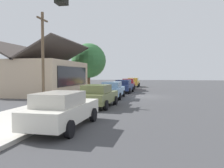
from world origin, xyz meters
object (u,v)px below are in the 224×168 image
object	(u,v)px
car_skyblue	(113,90)
traffic_light_main	(1,27)
car_olive	(98,96)
car_mustard	(133,82)
shade_tree	(89,61)
car_navy	(124,86)
fire_hydrant_red	(97,94)
car_cherry	(128,84)
car_ivory	(63,109)
utility_pole_wooden	(43,55)

from	to	relation	value
car_skyblue	traffic_light_main	world-z (taller)	traffic_light_main
car_olive	traffic_light_main	distance (m)	11.11
car_olive	car_skyblue	world-z (taller)	same
car_skyblue	car_mustard	bearing A→B (deg)	-1.58
car_mustard	shade_tree	bearing A→B (deg)	140.77
car_navy	shade_tree	size ratio (longest dim) A/B	0.65
shade_tree	fire_hydrant_red	bearing A→B (deg)	-160.55
traffic_light_main	car_skyblue	bearing A→B (deg)	1.06
car_cherry	car_olive	bearing A→B (deg)	176.88
car_ivory	car_olive	size ratio (longest dim) A/B	1.09
car_cherry	shade_tree	size ratio (longest dim) A/B	0.71
shade_tree	car_skyblue	bearing A→B (deg)	-153.89
car_olive	car_skyblue	bearing A→B (deg)	3.54
car_navy	car_mustard	distance (m)	12.47
car_skyblue	car_mustard	xyz separation A→B (m)	(19.08, -0.22, -0.00)
traffic_light_main	fire_hydrant_red	bearing A→B (deg)	5.98
traffic_light_main	car_ivory	bearing A→B (deg)	3.38
car_navy	shade_tree	bearing A→B (deg)	51.54
utility_pole_wooden	car_olive	bearing A→B (deg)	-113.93
car_ivory	fire_hydrant_red	bearing A→B (deg)	8.75
shade_tree	fire_hydrant_red	distance (m)	13.99
car_navy	car_skyblue	bearing A→B (deg)	-179.04
car_olive	car_mustard	world-z (taller)	same
car_mustard	shade_tree	size ratio (longest dim) A/B	0.65
car_ivory	car_cherry	bearing A→B (deg)	1.78
car_olive	traffic_light_main	xyz separation A→B (m)	(-10.77, -0.29, 2.68)
utility_pole_wooden	fire_hydrant_red	world-z (taller)	utility_pole_wooden
car_olive	utility_pole_wooden	world-z (taller)	utility_pole_wooden
car_skyblue	car_cherry	size ratio (longest dim) A/B	1.01
car_skyblue	fire_hydrant_red	xyz separation A→B (m)	(-0.79, 1.35, -0.32)
car_ivory	car_olive	bearing A→B (deg)	2.05
car_skyblue	car_navy	distance (m)	6.61
shade_tree	car_ivory	bearing A→B (deg)	-166.30
car_ivory	traffic_light_main	world-z (taller)	traffic_light_main
car_olive	shade_tree	xyz separation A→B (m)	(17.76, 5.85, 3.46)
traffic_light_main	utility_pole_wooden	xyz separation A→B (m)	(13.16, 5.66, 0.44)
car_navy	utility_pole_wooden	distance (m)	11.93
car_skyblue	car_navy	world-z (taller)	same
car_skyblue	car_navy	xyz separation A→B (m)	(6.61, -0.21, -0.00)
car_mustard	traffic_light_main	xyz separation A→B (m)	(-35.71, -0.09, 2.68)
car_ivory	car_olive	xyz separation A→B (m)	(6.38, 0.03, -0.00)
car_cherry	car_mustard	size ratio (longest dim) A/B	1.09
car_ivory	car_olive	world-z (taller)	same
car_cherry	car_mustard	world-z (taller)	same
car_olive	car_ivory	bearing A→B (deg)	-176.36
car_olive	car_cherry	distance (m)	18.62
car_skyblue	utility_pole_wooden	distance (m)	7.10
car_mustard	shade_tree	distance (m)	10.00
utility_pole_wooden	traffic_light_main	bearing A→B (deg)	-156.73
car_ivory	utility_pole_wooden	world-z (taller)	utility_pole_wooden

